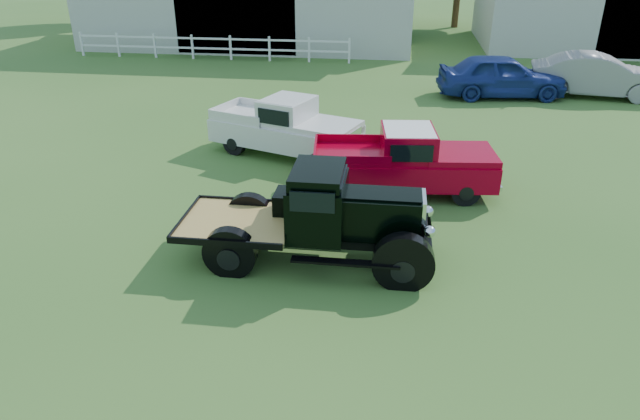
% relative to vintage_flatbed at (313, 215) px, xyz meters
% --- Properties ---
extents(ground, '(120.00, 120.00, 0.00)m').
position_rel_vintage_flatbed_xyz_m(ground, '(-0.08, -1.14, -0.96)').
color(ground, '#345E23').
extents(fence_rail, '(14.20, 0.16, 1.20)m').
position_rel_vintage_flatbed_xyz_m(fence_rail, '(-8.08, 18.86, -0.36)').
color(fence_rail, white).
rests_on(fence_rail, ground).
extents(vintage_flatbed, '(4.87, 1.97, 1.92)m').
position_rel_vintage_flatbed_xyz_m(vintage_flatbed, '(0.00, 0.00, 0.00)').
color(vintage_flatbed, black).
rests_on(vintage_flatbed, ground).
extents(red_pickup, '(4.68, 2.22, 1.65)m').
position_rel_vintage_flatbed_xyz_m(red_pickup, '(1.67, 3.52, -0.14)').
color(red_pickup, '#9D0019').
rests_on(red_pickup, ground).
extents(white_pickup, '(4.75, 3.12, 1.63)m').
position_rel_vintage_flatbed_xyz_m(white_pickup, '(-1.68, 5.76, -0.15)').
color(white_pickup, silver).
rests_on(white_pickup, ground).
extents(misc_car_blue, '(5.03, 2.52, 1.65)m').
position_rel_vintage_flatbed_xyz_m(misc_car_blue, '(5.37, 13.30, -0.14)').
color(misc_car_blue, navy).
rests_on(misc_car_blue, ground).
extents(misc_car_grey, '(5.11, 2.33, 1.62)m').
position_rel_vintage_flatbed_xyz_m(misc_car_grey, '(9.05, 13.86, -0.15)').
color(misc_car_grey, gray).
rests_on(misc_car_grey, ground).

